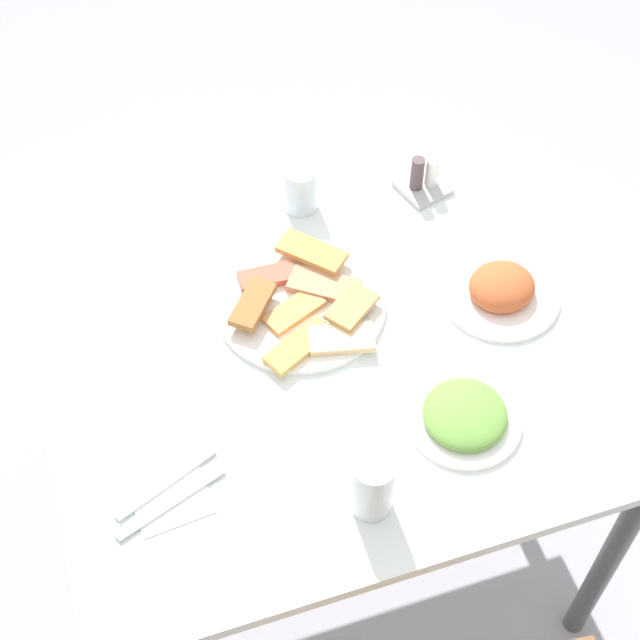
% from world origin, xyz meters
% --- Properties ---
extents(ground_plane, '(6.00, 6.00, 0.00)m').
position_xyz_m(ground_plane, '(0.00, 0.00, 0.00)').
color(ground_plane, '#A4A0A8').
extents(dining_table, '(1.02, 0.86, 0.75)m').
position_xyz_m(dining_table, '(0.00, 0.00, 0.66)').
color(dining_table, white).
rests_on(dining_table, ground_plane).
extents(pide_platter, '(0.31, 0.31, 0.04)m').
position_xyz_m(pide_platter, '(0.02, -0.10, 0.77)').
color(pide_platter, white).
rests_on(pide_platter, dining_table).
extents(salad_plate_greens, '(0.19, 0.20, 0.04)m').
position_xyz_m(salad_plate_greens, '(-0.16, 0.21, 0.77)').
color(salad_plate_greens, white).
rests_on(salad_plate_greens, dining_table).
extents(salad_plate_rice, '(0.22, 0.22, 0.06)m').
position_xyz_m(salad_plate_rice, '(-0.33, -0.02, 0.77)').
color(salad_plate_rice, white).
rests_on(salad_plate_rice, dining_table).
extents(soda_can, '(0.08, 0.08, 0.12)m').
position_xyz_m(soda_can, '(0.04, 0.31, 0.82)').
color(soda_can, silver).
rests_on(soda_can, dining_table).
extents(drinking_glass, '(0.07, 0.07, 0.10)m').
position_xyz_m(drinking_glass, '(-0.05, -0.35, 0.80)').
color(drinking_glass, silver).
rests_on(drinking_glass, dining_table).
extents(paper_napkin, '(0.13, 0.13, 0.00)m').
position_xyz_m(paper_napkin, '(0.34, 0.19, 0.76)').
color(paper_napkin, white).
rests_on(paper_napkin, dining_table).
extents(fork, '(0.18, 0.09, 0.00)m').
position_xyz_m(fork, '(0.34, 0.17, 0.76)').
color(fork, silver).
rests_on(fork, paper_napkin).
extents(spoon, '(0.19, 0.08, 0.00)m').
position_xyz_m(spoon, '(0.34, 0.21, 0.76)').
color(spoon, silver).
rests_on(spoon, paper_napkin).
extents(condiment_caddy, '(0.11, 0.11, 0.08)m').
position_xyz_m(condiment_caddy, '(-0.29, -0.32, 0.78)').
color(condiment_caddy, '#B2B2B7').
rests_on(condiment_caddy, dining_table).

